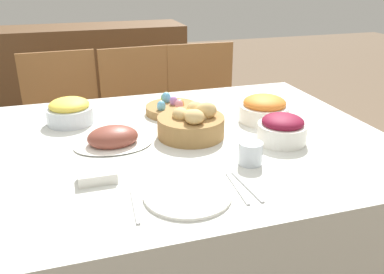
% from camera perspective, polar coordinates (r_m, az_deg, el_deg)
% --- Properties ---
extents(dining_table, '(1.52, 1.18, 0.72)m').
position_cam_1_polar(dining_table, '(1.67, -1.52, -11.68)').
color(dining_table, silver).
rests_on(dining_table, ground).
extents(chair_far_right, '(0.44, 0.44, 0.87)m').
position_cam_1_polar(chair_far_right, '(2.53, 1.93, 3.67)').
color(chair_far_right, brown).
rests_on(chair_far_right, ground).
extents(chair_far_center, '(0.44, 0.44, 0.87)m').
position_cam_1_polar(chair_far_center, '(2.43, -7.07, 2.72)').
color(chair_far_center, brown).
rests_on(chair_far_center, ground).
extents(chair_far_left, '(0.43, 0.43, 0.87)m').
position_cam_1_polar(chair_far_left, '(2.40, -17.40, 1.55)').
color(chair_far_left, brown).
rests_on(chair_far_left, ground).
extents(sideboard, '(1.59, 0.44, 0.90)m').
position_cam_1_polar(sideboard, '(3.26, -15.41, 6.82)').
color(sideboard, brown).
rests_on(sideboard, ground).
extents(bread_basket, '(0.25, 0.25, 0.13)m').
position_cam_1_polar(bread_basket, '(1.50, -0.03, 1.93)').
color(bread_basket, '#9E7542').
rests_on(bread_basket, dining_table).
extents(egg_basket, '(0.23, 0.23, 0.08)m').
position_cam_1_polar(egg_basket, '(1.75, -2.85, 4.12)').
color(egg_basket, '#9E7542').
rests_on(egg_basket, dining_table).
extents(ham_platter, '(0.27, 0.19, 0.08)m').
position_cam_1_polar(ham_platter, '(1.45, -11.03, -0.23)').
color(ham_platter, white).
rests_on(ham_platter, dining_table).
extents(beet_salad_bowl, '(0.18, 0.18, 0.10)m').
position_cam_1_polar(beet_salad_bowl, '(1.48, 12.54, 1.10)').
color(beet_salad_bowl, white).
rests_on(beet_salad_bowl, dining_table).
extents(pineapple_bowl, '(0.19, 0.19, 0.10)m').
position_cam_1_polar(pineapple_bowl, '(1.70, -16.78, 3.47)').
color(pineapple_bowl, silver).
rests_on(pineapple_bowl, dining_table).
extents(carrot_bowl, '(0.20, 0.20, 0.11)m').
position_cam_1_polar(carrot_bowl, '(1.68, 10.10, 3.91)').
color(carrot_bowl, white).
rests_on(carrot_bowl, dining_table).
extents(dinner_plate, '(0.24, 0.24, 0.01)m').
position_cam_1_polar(dinner_plate, '(1.13, -0.61, -8.11)').
color(dinner_plate, white).
rests_on(dinner_plate, dining_table).
extents(fork, '(0.02, 0.19, 0.00)m').
position_cam_1_polar(fork, '(1.10, -8.06, -9.32)').
color(fork, silver).
rests_on(fork, dining_table).
extents(knife, '(0.02, 0.19, 0.00)m').
position_cam_1_polar(knife, '(1.18, 6.34, -7.07)').
color(knife, silver).
rests_on(knife, dining_table).
extents(spoon, '(0.02, 0.19, 0.00)m').
position_cam_1_polar(spoon, '(1.19, 7.68, -6.84)').
color(spoon, silver).
rests_on(spoon, dining_table).
extents(drinking_cup, '(0.08, 0.08, 0.07)m').
position_cam_1_polar(drinking_cup, '(1.31, 8.22, -2.26)').
color(drinking_cup, silver).
rests_on(drinking_cup, dining_table).
extents(butter_dish, '(0.11, 0.07, 0.03)m').
position_cam_1_polar(butter_dish, '(1.23, -13.14, -5.37)').
color(butter_dish, white).
rests_on(butter_dish, dining_table).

